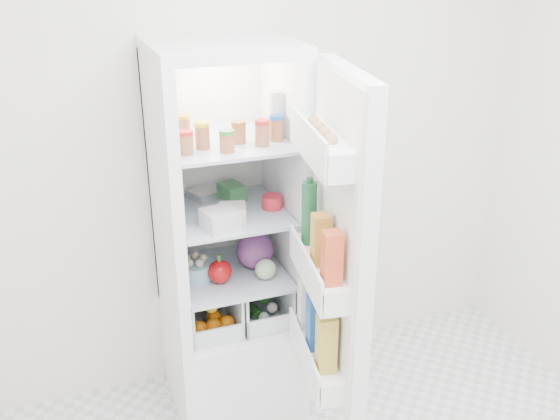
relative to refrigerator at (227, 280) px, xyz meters
name	(u,v)px	position (x,y,z in m)	size (l,w,h in m)	color
room_walls	(420,180)	(0.20, -1.25, 0.93)	(3.02, 3.02, 2.61)	white
refrigerator	(227,280)	(0.00, 0.00, 0.00)	(0.60, 0.60, 1.80)	white
shelf_low	(230,273)	(0.00, -0.06, 0.07)	(0.49, 0.53, 0.01)	#B0BFCF
shelf_mid	(228,212)	(0.00, -0.06, 0.38)	(0.49, 0.53, 0.01)	#B0BFCF
shelf_top	(226,141)	(0.00, -0.06, 0.71)	(0.49, 0.53, 0.01)	#B0BFCF
crisper_left	(206,301)	(-0.12, -0.06, -0.06)	(0.23, 0.46, 0.22)	silver
crisper_right	(256,292)	(0.12, -0.06, -0.06)	(0.23, 0.46, 0.22)	silver
condiment_jars	(225,136)	(-0.02, -0.14, 0.76)	(0.46, 0.32, 0.08)	#B21919
squeeze_bottle	(275,114)	(0.21, -0.09, 0.82)	(0.06, 0.06, 0.20)	silver
tub_white	(220,219)	(-0.09, -0.24, 0.43)	(0.13, 0.13, 0.08)	silver
tub_cream	(233,213)	(-0.01, -0.16, 0.43)	(0.11, 0.11, 0.07)	silver
tin_red	(272,202)	(0.19, -0.10, 0.42)	(0.09, 0.09, 0.06)	red
foil_tray	(208,193)	(-0.05, 0.12, 0.41)	(0.16, 0.12, 0.04)	silver
tub_green	(232,192)	(0.06, 0.06, 0.43)	(0.09, 0.13, 0.07)	#3A7F42
red_cabbage	(255,250)	(0.12, -0.06, 0.17)	(0.18, 0.18, 0.18)	#561D51
bell_pepper	(220,272)	(-0.07, -0.14, 0.14)	(0.11, 0.11, 0.11)	#B60B0E
mushroom_bowl	(196,270)	(-0.17, -0.06, 0.12)	(0.17, 0.17, 0.08)	#88BCCA
salad_bag	(265,269)	(0.13, -0.18, 0.13)	(0.10, 0.10, 0.10)	#AECA97
citrus_pile	(208,309)	(-0.12, -0.09, -0.08)	(0.20, 0.31, 0.16)	orange
veg_pile	(257,300)	(0.13, -0.06, -0.10)	(0.16, 0.30, 0.10)	#24521B
fridge_door	(334,248)	(0.25, -0.63, 0.43)	(0.25, 0.60, 1.30)	white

